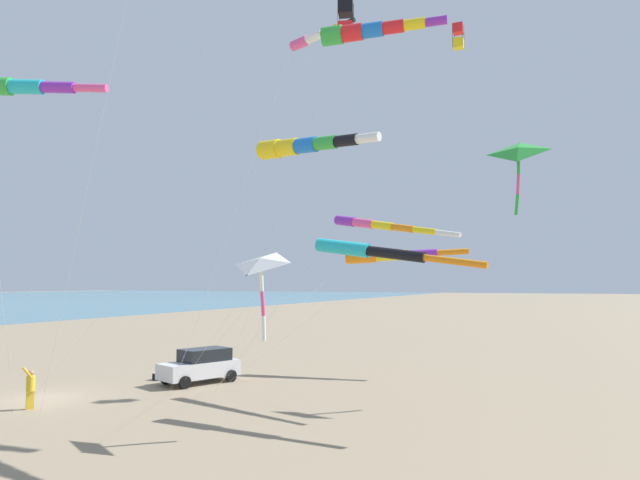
% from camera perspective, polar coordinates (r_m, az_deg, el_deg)
% --- Properties ---
extents(ground_plane, '(600.00, 600.00, 0.00)m').
position_cam_1_polar(ground_plane, '(30.59, -26.21, -14.26)').
color(ground_plane, gray).
extents(parked_car, '(3.26, 4.68, 1.85)m').
position_cam_1_polar(parked_car, '(32.21, -12.04, -12.37)').
color(parked_car, silver).
rests_on(parked_car, ground_plane).
extents(cooler_box, '(0.62, 0.42, 0.42)m').
position_cam_1_polar(cooler_box, '(33.83, -16.09, -13.18)').
color(cooler_box, black).
rests_on(cooler_box, ground_plane).
extents(person_child_green_jacket, '(0.60, 0.66, 1.83)m').
position_cam_1_polar(person_child_green_jacket, '(28.16, -27.41, -13.05)').
color(person_child_green_jacket, gold).
rests_on(person_child_green_jacket, ground_plane).
extents(kite_box_purple_drifting, '(14.99, 5.95, 20.67)m').
position_cam_1_polar(kite_box_purple_drifting, '(35.87, 13.85, 19.43)').
color(kite_box_purple_drifting, red).
rests_on(kite_box_purple_drifting, ground_plane).
extents(kite_windsock_black_fish_shape, '(17.51, 6.32, 17.14)m').
position_cam_1_polar(kite_windsock_black_fish_shape, '(26.81, 4.69, 20.44)').
color(kite_windsock_black_fish_shape, green).
rests_on(kite_windsock_black_fish_shape, ground_plane).
extents(kite_windsock_rainbow_low_near, '(8.33, 6.54, 20.43)m').
position_cam_1_polar(kite_windsock_rainbow_low_near, '(35.61, -0.69, 19.91)').
color(kite_windsock_rainbow_low_near, '#EF4C93').
rests_on(kite_windsock_rainbow_low_near, ground_plane).
extents(kite_windsock_long_streamer_right, '(13.15, 5.90, 10.94)m').
position_cam_1_polar(kite_windsock_long_streamer_right, '(20.78, -2.00, 9.54)').
color(kite_windsock_long_streamer_right, yellow).
rests_on(kite_windsock_long_streamer_right, ground_plane).
extents(kite_delta_magenta_far_left, '(15.82, 4.21, 12.49)m').
position_cam_1_polar(kite_delta_magenta_far_left, '(29.16, 19.50, 8.38)').
color(kite_delta_magenta_far_left, green).
rests_on(kite_delta_magenta_far_left, ground_plane).
extents(kite_windsock_red_high_left, '(12.22, 3.73, 9.05)m').
position_cam_1_polar(kite_windsock_red_high_left, '(27.83, 5.74, 1.55)').
color(kite_windsock_red_high_left, purple).
rests_on(kite_windsock_red_high_left, ground_plane).
extents(kite_windsock_small_distant, '(7.46, 4.66, 11.79)m').
position_cam_1_polar(kite_windsock_small_distant, '(19.87, -27.90, 13.60)').
color(kite_windsock_small_distant, green).
rests_on(kite_windsock_small_distant, ground_plane).
extents(kite_windsock_checkered_midright, '(15.76, 6.74, 7.46)m').
position_cam_1_polar(kite_windsock_checkered_midright, '(23.49, 5.15, -1.13)').
color(kite_windsock_checkered_midright, '#1EB7C6').
rests_on(kite_windsock_checkered_midright, ground_plane).
extents(kite_delta_long_streamer_left, '(9.73, 7.29, 6.70)m').
position_cam_1_polar(kite_delta_long_streamer_left, '(20.78, -6.13, -2.51)').
color(kite_delta_long_streamer_left, white).
rests_on(kite_delta_long_streamer_left, ground_plane).
extents(kite_windsock_orange_high_right, '(11.79, 9.45, 7.58)m').
position_cam_1_polar(kite_windsock_orange_high_right, '(35.31, 6.97, -1.58)').
color(kite_windsock_orange_high_right, orange).
rests_on(kite_windsock_orange_high_right, ground_plane).
extents(kite_box_blue_topmost, '(8.61, 1.58, 20.75)m').
position_cam_1_polar(kite_box_blue_topmost, '(32.61, 2.64, 21.50)').
color(kite_box_blue_topmost, black).
rests_on(kite_box_blue_topmost, ground_plane).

